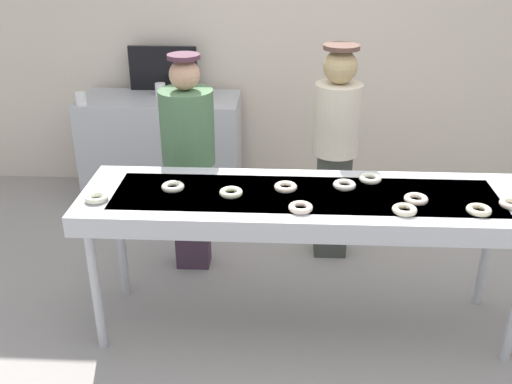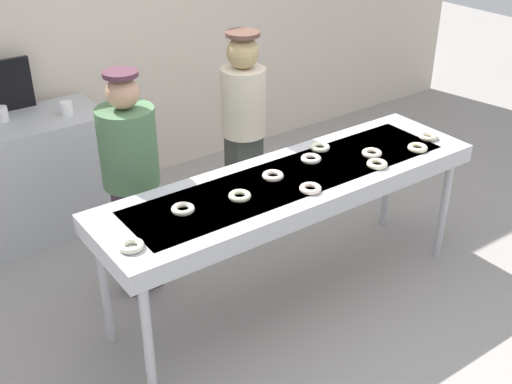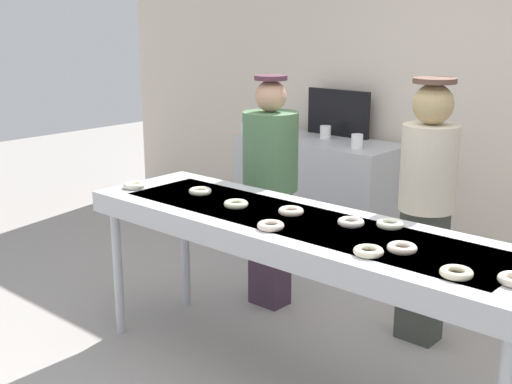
% 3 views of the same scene
% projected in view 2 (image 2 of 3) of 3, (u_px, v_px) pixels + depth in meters
% --- Properties ---
extents(ground_plane, '(16.00, 16.00, 0.00)m').
position_uv_depth(ground_plane, '(289.00, 293.00, 4.45)').
color(ground_plane, '#9E9993').
extents(back_wall, '(8.00, 0.12, 3.00)m').
position_uv_depth(back_wall, '(125.00, 12.00, 5.34)').
color(back_wall, beige).
rests_on(back_wall, ground).
extents(fryer_conveyor, '(2.60, 0.72, 0.92)m').
position_uv_depth(fryer_conveyor, '(292.00, 186.00, 4.04)').
color(fryer_conveyor, '#B7BABF').
rests_on(fryer_conveyor, ground).
extents(sugar_donut_0, '(0.18, 0.18, 0.03)m').
position_uv_depth(sugar_donut_0, '(310.00, 188.00, 3.84)').
color(sugar_donut_0, '#FAE1CB').
rests_on(sugar_donut_0, fryer_conveyor).
extents(sugar_donut_1, '(0.16, 0.16, 0.03)m').
position_uv_depth(sugar_donut_1, '(320.00, 147.00, 4.35)').
color(sugar_donut_1, white).
rests_on(sugar_donut_1, fryer_conveyor).
extents(sugar_donut_2, '(0.18, 0.18, 0.03)m').
position_uv_depth(sugar_donut_2, '(377.00, 164.00, 4.12)').
color(sugar_donut_2, '#FBEEC9').
rests_on(sugar_donut_2, fryer_conveyor).
extents(sugar_donut_3, '(0.14, 0.14, 0.03)m').
position_uv_depth(sugar_donut_3, '(372.00, 153.00, 4.26)').
color(sugar_donut_3, '#FCE5CE').
rests_on(sugar_donut_3, fryer_conveyor).
extents(sugar_donut_4, '(0.17, 0.17, 0.03)m').
position_uv_depth(sugar_donut_4, '(183.00, 209.00, 3.63)').
color(sugar_donut_4, '#EDE9CB').
rests_on(sugar_donut_4, fryer_conveyor).
extents(sugar_donut_5, '(0.14, 0.14, 0.03)m').
position_uv_depth(sugar_donut_5, '(273.00, 176.00, 3.98)').
color(sugar_donut_5, '#FDE6CC').
rests_on(sugar_donut_5, fryer_conveyor).
extents(sugar_donut_6, '(0.15, 0.15, 0.03)m').
position_uv_depth(sugar_donut_6, '(418.00, 148.00, 4.34)').
color(sugar_donut_6, '#FEF0C2').
rests_on(sugar_donut_6, fryer_conveyor).
extents(sugar_donut_7, '(0.14, 0.14, 0.03)m').
position_uv_depth(sugar_donut_7, '(240.00, 196.00, 3.76)').
color(sugar_donut_7, '#EFF1C2').
rests_on(sugar_donut_7, fryer_conveyor).
extents(sugar_donut_8, '(0.14, 0.14, 0.03)m').
position_uv_depth(sugar_donut_8, '(131.00, 246.00, 3.30)').
color(sugar_donut_8, '#F1ECCD').
rests_on(sugar_donut_8, fryer_conveyor).
extents(sugar_donut_9, '(0.16, 0.16, 0.03)m').
position_uv_depth(sugar_donut_9, '(428.00, 136.00, 4.50)').
color(sugar_donut_9, '#F5E3C5').
rests_on(sugar_donut_9, fryer_conveyor).
extents(sugar_donut_10, '(0.16, 0.16, 0.03)m').
position_uv_depth(sugar_donut_10, '(311.00, 159.00, 4.19)').
color(sugar_donut_10, silver).
rests_on(sugar_donut_10, fryer_conveyor).
extents(worker_baker, '(0.37, 0.37, 1.57)m').
position_uv_depth(worker_baker, '(131.00, 172.00, 4.10)').
color(worker_baker, '#3F2B3C').
rests_on(worker_baker, ground).
extents(worker_assistant, '(0.33, 0.33, 1.60)m').
position_uv_depth(worker_assistant, '(244.00, 124.00, 4.77)').
color(worker_assistant, '#3B3F38').
rests_on(worker_assistant, ground).
extents(prep_counter, '(1.38, 0.61, 0.95)m').
position_uv_depth(prep_counter, '(18.00, 181.00, 4.90)').
color(prep_counter, '#B7BABF').
rests_on(prep_counter, ground).
extents(paper_cup_0, '(0.09, 0.09, 0.11)m').
position_uv_depth(paper_cup_0, '(67.00, 108.00, 4.79)').
color(paper_cup_0, white).
rests_on(paper_cup_0, prep_counter).
extents(paper_cup_1, '(0.09, 0.09, 0.11)m').
position_uv_depth(paper_cup_1, '(2.00, 114.00, 4.70)').
color(paper_cup_1, white).
rests_on(paper_cup_1, prep_counter).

